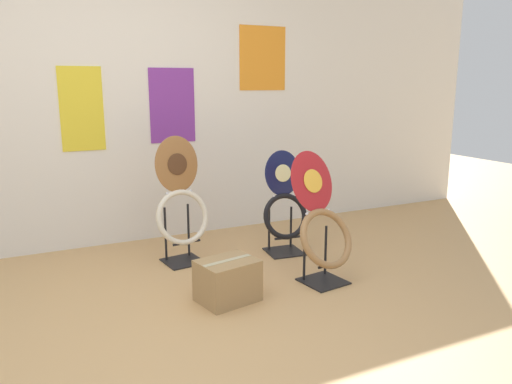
% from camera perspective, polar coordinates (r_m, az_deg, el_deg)
% --- Properties ---
extents(ground_plane, '(14.00, 14.00, 0.00)m').
position_cam_1_polar(ground_plane, '(2.66, -9.08, -18.60)').
color(ground_plane, tan).
extents(wall_back, '(8.00, 0.07, 2.60)m').
position_cam_1_polar(wall_back, '(4.32, -17.94, 10.97)').
color(wall_back, silver).
rests_on(wall_back, ground_plane).
extents(toilet_seat_display_woodgrain, '(0.44, 0.31, 0.98)m').
position_cam_1_polar(toilet_seat_display_woodgrain, '(3.83, -8.58, -1.51)').
color(toilet_seat_display_woodgrain, black).
rests_on(toilet_seat_display_woodgrain, ground_plane).
extents(toilet_seat_display_crimson_swirl, '(0.46, 0.43, 0.90)m').
position_cam_1_polar(toilet_seat_display_crimson_swirl, '(3.46, 7.57, -3.89)').
color(toilet_seat_display_crimson_swirl, black).
rests_on(toilet_seat_display_crimson_swirl, ground_plane).
extents(toilet_seat_display_navy_moon, '(0.39, 0.31, 0.84)m').
position_cam_1_polar(toilet_seat_display_navy_moon, '(4.03, 3.26, -1.74)').
color(toilet_seat_display_navy_moon, black).
rests_on(toilet_seat_display_navy_moon, ground_plane).
extents(storage_box, '(0.40, 0.35, 0.27)m').
position_cam_1_polar(storage_box, '(3.22, -3.27, -10.06)').
color(storage_box, '#A37F51').
rests_on(storage_box, ground_plane).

